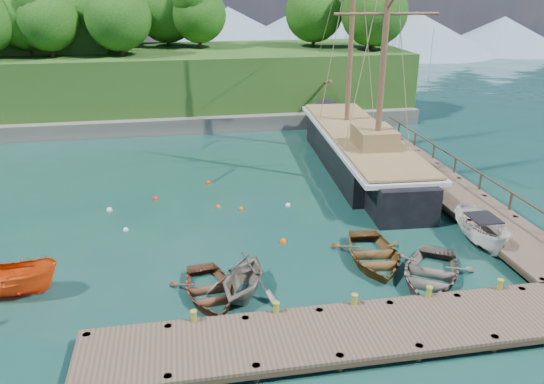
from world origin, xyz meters
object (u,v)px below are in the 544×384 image
at_px(rowboat_0, 210,297).
at_px(cabin_boat_white, 479,244).
at_px(motorboat_orange, 9,296).
at_px(rowboat_1, 244,294).
at_px(rowboat_3, 429,281).
at_px(schooner, 359,153).
at_px(rowboat_2, 373,262).

height_order(rowboat_0, cabin_boat_white, cabin_boat_white).
bearing_deg(motorboat_orange, rowboat_1, -94.16).
relative_size(rowboat_1, motorboat_orange, 0.85).
relative_size(rowboat_3, motorboat_orange, 1.12).
bearing_deg(rowboat_3, rowboat_1, -148.39).
relative_size(rowboat_3, cabin_boat_white, 1.12).
relative_size(rowboat_0, schooner, 0.16).
height_order(rowboat_1, schooner, schooner).
xyz_separation_m(rowboat_1, motorboat_orange, (-9.48, 1.61, 0.00)).
xyz_separation_m(rowboat_1, rowboat_2, (6.17, 1.64, 0.00)).
height_order(motorboat_orange, cabin_boat_white, motorboat_orange).
height_order(rowboat_1, motorboat_orange, rowboat_1).
bearing_deg(rowboat_2, schooner, 79.98).
bearing_deg(motorboat_orange, cabin_boat_white, -82.43).
height_order(rowboat_2, schooner, schooner).
distance_m(rowboat_0, rowboat_3, 9.36).
bearing_deg(rowboat_1, rowboat_0, -158.11).
distance_m(rowboat_2, rowboat_3, 2.69).
bearing_deg(cabin_boat_white, motorboat_orange, -175.01).
bearing_deg(rowboat_1, schooner, 80.81).
bearing_deg(cabin_boat_white, rowboat_1, -165.76).
xyz_separation_m(rowboat_1, rowboat_3, (7.98, -0.36, 0.00)).
bearing_deg(cabin_boat_white, rowboat_2, -169.64).
relative_size(rowboat_2, schooner, 0.18).
bearing_deg(cabin_boat_white, rowboat_0, -167.23).
xyz_separation_m(rowboat_3, schooner, (1.84, 14.76, 1.04)).
distance_m(rowboat_2, motorboat_orange, 15.65).
bearing_deg(rowboat_3, schooner, 117.06).
xyz_separation_m(rowboat_3, cabin_boat_white, (3.95, 2.75, 0.00)).
xyz_separation_m(rowboat_2, motorboat_orange, (-15.65, -0.03, 0.00)).
bearing_deg(schooner, rowboat_3, -93.86).
xyz_separation_m(motorboat_orange, schooner, (19.29, 12.80, 1.04)).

